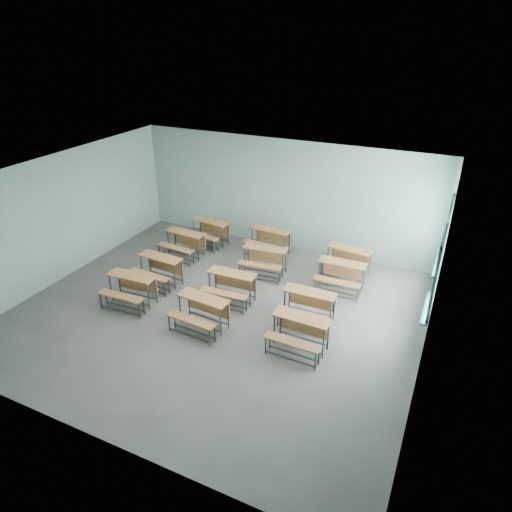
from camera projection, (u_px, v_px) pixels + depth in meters
The scene contains 13 objects.
room at pixel (219, 251), 9.89m from camera, with size 9.04×8.04×3.24m.
desk_unit_r0c0 at pixel (130, 286), 10.72m from camera, with size 1.20×0.84×0.73m.
desk_unit_r0c1 at pixel (201, 309), 9.86m from camera, with size 1.22×0.87×0.73m.
desk_unit_r0c2 at pixel (299, 329), 9.19m from camera, with size 1.19×0.82×0.73m.
desk_unit_r1c0 at pixel (158, 266), 11.58m from camera, with size 1.21×0.86×0.73m.
desk_unit_r1c1 at pixel (230, 283), 10.83m from camera, with size 1.20×0.83×0.73m.
desk_unit_r1c2 at pixel (308, 303), 10.07m from camera, with size 1.17×0.79×0.73m.
desk_unit_r2c0 at pixel (184, 241), 12.95m from camera, with size 1.23×0.88×0.73m.
desk_unit_r2c1 at pixel (264, 257), 12.05m from camera, with size 1.23×0.89×0.73m.
desk_unit_r2c2 at pixel (341, 272), 11.30m from camera, with size 1.18×0.80×0.73m.
desk_unit_r3c0 at pixel (209, 229), 13.69m from camera, with size 1.26×0.93×0.73m.
desk_unit_r3c1 at pixel (269, 238), 13.12m from camera, with size 1.22×0.87×0.73m.
desk_unit_r3c2 at pixel (347, 258), 12.00m from camera, with size 1.25×0.92×0.73m.
Camera 1 is at (4.57, -7.66, 5.98)m, focal length 32.00 mm.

